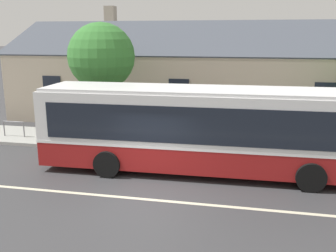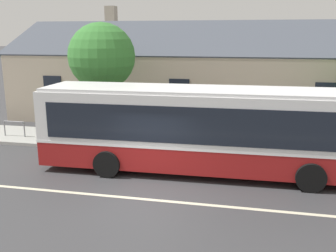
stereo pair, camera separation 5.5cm
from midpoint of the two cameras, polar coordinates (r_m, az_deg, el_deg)
name	(u,v)px [view 1 (the left image)]	position (r m, az deg, el deg)	size (l,w,h in m)	color
ground_plane	(141,199)	(12.20, -4.20, -11.03)	(300.00, 300.00, 0.00)	#38383A
sidewalk_far	(176,144)	(17.65, 1.10, -2.82)	(60.00, 3.00, 0.15)	#9E9E99
lane_divider_stripe	(141,199)	(12.19, -4.20, -11.02)	(60.00, 0.16, 0.01)	beige
community_building	(191,82)	(24.98, 3.53, 6.78)	(21.89, 9.67, 7.03)	tan
transit_bus	(203,128)	(14.04, 5.18, -0.27)	(12.27, 2.94, 3.20)	maroon
bench_by_building	(88,132)	(18.32, -12.19, -0.94)	(1.53, 0.51, 0.94)	brown
bench_down_street	(175,136)	(17.28, 0.99, -1.48)	(1.69, 0.51, 0.94)	brown
street_tree_secondary	(102,59)	(18.76, -10.12, 10.05)	(3.26, 3.26, 5.71)	#4C3828
bike_rack	(14,126)	(20.16, -22.54, 0.00)	(1.16, 0.06, 0.78)	slate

